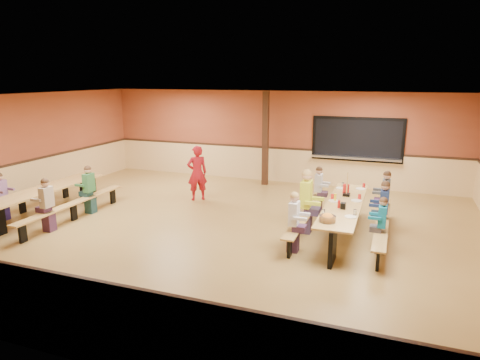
% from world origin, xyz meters
% --- Properties ---
extents(ground, '(12.00, 12.00, 0.00)m').
position_xyz_m(ground, '(0.00, 0.00, 0.00)').
color(ground, olive).
rests_on(ground, ground).
extents(room_envelope, '(12.04, 10.04, 3.02)m').
position_xyz_m(room_envelope, '(0.00, 0.00, 0.69)').
color(room_envelope, brown).
rests_on(room_envelope, ground).
extents(kitchen_pass_through, '(2.78, 0.28, 1.38)m').
position_xyz_m(kitchen_pass_through, '(2.60, 4.96, 1.49)').
color(kitchen_pass_through, black).
rests_on(kitchen_pass_through, ground).
extents(structural_post, '(0.18, 0.18, 3.00)m').
position_xyz_m(structural_post, '(-0.20, 4.40, 1.50)').
color(structural_post, black).
rests_on(structural_post, ground).
extents(cafeteria_table_main, '(1.91, 3.70, 0.74)m').
position_xyz_m(cafeteria_table_main, '(2.78, 0.56, 0.53)').
color(cafeteria_table_main, '#B78D48').
rests_on(cafeteria_table_main, ground).
extents(cafeteria_table_second, '(1.91, 3.70, 0.74)m').
position_xyz_m(cafeteria_table_second, '(-4.38, -0.67, 0.53)').
color(cafeteria_table_second, '#B78D48').
rests_on(cafeteria_table_second, ground).
extents(seated_child_white_left, '(0.38, 0.31, 1.22)m').
position_xyz_m(seated_child_white_left, '(1.96, -0.70, 0.61)').
color(seated_child_white_left, white).
rests_on(seated_child_white_left, ground).
extents(seated_adult_yellow, '(0.48, 0.39, 1.43)m').
position_xyz_m(seated_adult_yellow, '(1.96, 0.46, 0.72)').
color(seated_adult_yellow, '#C6D62C').
rests_on(seated_adult_yellow, ground).
extents(seated_child_grey_left, '(0.36, 0.30, 1.19)m').
position_xyz_m(seated_child_grey_left, '(1.96, 2.05, 0.60)').
color(seated_child_grey_left, '#B3B3B3').
rests_on(seated_child_grey_left, ground).
extents(seated_child_teal_right, '(0.34, 0.28, 1.14)m').
position_xyz_m(seated_child_teal_right, '(3.61, -0.17, 0.57)').
color(seated_child_teal_right, '#106C8B').
rests_on(seated_child_teal_right, ground).
extents(seated_child_navy_right, '(0.39, 0.32, 1.26)m').
position_xyz_m(seated_child_navy_right, '(3.61, 0.73, 0.63)').
color(seated_child_navy_right, '#18264C').
rests_on(seated_child_navy_right, ground).
extents(seated_child_char_right, '(0.39, 0.32, 1.25)m').
position_xyz_m(seated_child_char_right, '(3.61, 1.82, 0.63)').
color(seated_child_char_right, '#41464A').
rests_on(seated_child_char_right, ground).
extents(seated_child_purple_sec, '(0.35, 0.29, 1.17)m').
position_xyz_m(seated_child_purple_sec, '(-5.20, -1.24, 0.59)').
color(seated_child_purple_sec, slate).
rests_on(seated_child_purple_sec, ground).
extents(seated_child_green_sec, '(0.38, 0.31, 1.23)m').
position_xyz_m(seated_child_green_sec, '(-3.55, -0.05, 0.61)').
color(seated_child_green_sec, '#326E3D').
rests_on(seated_child_green_sec, ground).
extents(seated_child_tan_sec, '(0.37, 0.31, 1.22)m').
position_xyz_m(seated_child_tan_sec, '(-3.55, -1.47, 0.61)').
color(seated_child_tan_sec, '#A99A87').
rests_on(seated_child_tan_sec, ground).
extents(standing_woman, '(0.68, 0.65, 1.57)m').
position_xyz_m(standing_woman, '(-1.48, 2.01, 0.79)').
color(standing_woman, '#A9131E').
rests_on(standing_woman, ground).
extents(punch_pitcher, '(0.16, 0.16, 0.22)m').
position_xyz_m(punch_pitcher, '(2.71, 1.42, 0.85)').
color(punch_pitcher, red).
rests_on(punch_pitcher, cafeteria_table_main).
extents(chip_bowl, '(0.32, 0.32, 0.15)m').
position_xyz_m(chip_bowl, '(2.63, -0.78, 0.81)').
color(chip_bowl, orange).
rests_on(chip_bowl, cafeteria_table_main).
extents(napkin_dispenser, '(0.10, 0.14, 0.13)m').
position_xyz_m(napkin_dispenser, '(2.81, 0.16, 0.80)').
color(napkin_dispenser, black).
rests_on(napkin_dispenser, cafeteria_table_main).
extents(condiment_mustard, '(0.06, 0.06, 0.17)m').
position_xyz_m(condiment_mustard, '(2.57, 0.69, 0.82)').
color(condiment_mustard, yellow).
rests_on(condiment_mustard, cafeteria_table_main).
extents(condiment_ketchup, '(0.06, 0.06, 0.17)m').
position_xyz_m(condiment_ketchup, '(2.71, 0.19, 0.82)').
color(condiment_ketchup, '#B2140F').
rests_on(condiment_ketchup, cafeteria_table_main).
extents(table_paddle, '(0.16, 0.16, 0.56)m').
position_xyz_m(table_paddle, '(2.75, 1.20, 0.88)').
color(table_paddle, black).
rests_on(table_paddle, cafeteria_table_main).
extents(place_settings, '(0.65, 3.30, 0.11)m').
position_xyz_m(place_settings, '(2.78, 0.56, 0.80)').
color(place_settings, beige).
rests_on(place_settings, cafeteria_table_main).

